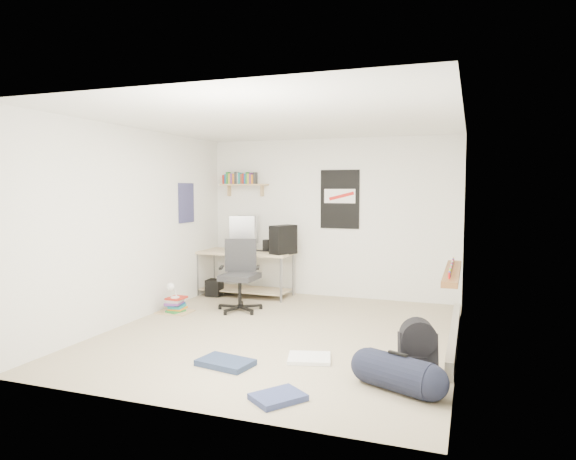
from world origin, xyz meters
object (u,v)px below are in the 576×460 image
(desk, at_px, (245,273))
(office_chair, at_px, (240,276))
(duffel_bag, at_px, (398,375))
(book_stack, at_px, (175,302))
(backpack, at_px, (418,357))

(desk, bearing_deg, office_chair, -65.02)
(duffel_bag, xyz_separation_m, book_stack, (-3.30, 1.76, 0.01))
(office_chair, bearing_deg, desk, 89.34)
(desk, height_order, office_chair, office_chair)
(office_chair, bearing_deg, book_stack, -174.82)
(office_chair, relative_size, duffel_bag, 1.64)
(desk, distance_m, office_chair, 1.02)
(backpack, xyz_separation_m, duffel_bag, (-0.13, -0.34, -0.06))
(backpack, bearing_deg, desk, 122.23)
(desk, xyz_separation_m, duffel_bag, (2.84, -3.11, -0.22))
(duffel_bag, relative_size, book_stack, 1.29)
(office_chair, bearing_deg, backpack, -55.52)
(office_chair, xyz_separation_m, book_stack, (-0.81, -0.40, -0.34))
(office_chair, bearing_deg, duffel_bag, -61.73)
(backpack, distance_m, book_stack, 3.71)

